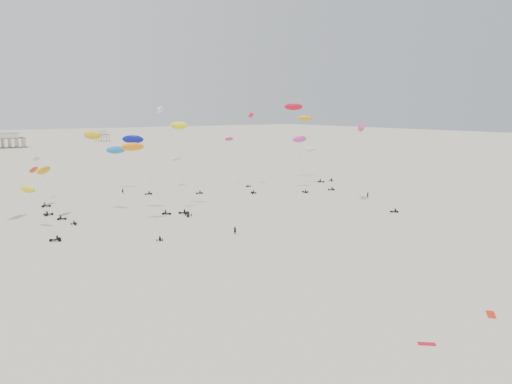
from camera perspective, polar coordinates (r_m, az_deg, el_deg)
ground_plane at (r=205.96m, az=-17.93°, el=2.30°), size 900.00×900.00×0.00m
pavilion_main at (r=350.07m, az=-26.66°, el=5.21°), size 21.00×13.00×9.80m
pavilion_small at (r=394.77m, az=-17.14°, el=6.06°), size 9.00×7.00×8.00m
rig_0 at (r=116.55m, az=-18.53°, el=4.57°), size 9.49×10.30×20.05m
rig_1 at (r=149.15m, az=-0.49°, el=5.83°), size 8.57×12.46×23.84m
rig_2 at (r=104.93m, az=-23.65°, el=-1.59°), size 5.04×14.90×13.92m
rig_3 at (r=115.71m, az=-8.35°, el=0.20°), size 3.57×9.65×13.49m
rig_4 at (r=117.47m, az=-13.15°, el=4.22°), size 8.97×9.35×18.59m
rig_5 at (r=103.27m, az=-13.51°, el=3.59°), size 5.08×17.22×20.77m
rig_6 at (r=171.18m, az=6.02°, el=6.76°), size 5.20×13.51×22.51m
rig_7 at (r=129.74m, az=-23.59°, el=0.76°), size 3.70×14.98×14.39m
rig_9 at (r=157.51m, az=7.03°, el=3.33°), size 6.20×15.62×16.99m
rig_10 at (r=126.28m, az=12.43°, el=6.04°), size 4.71×15.27×21.91m
rig_11 at (r=138.41m, az=-23.35°, el=0.83°), size 3.28×13.93×15.03m
rig_12 at (r=147.81m, az=-10.04°, el=7.44°), size 9.54×14.44×26.07m
rig_13 at (r=153.23m, az=-15.23°, el=3.99°), size 8.24×16.30×17.71m
rig_14 at (r=117.61m, az=-22.76°, el=1.33°), size 6.16×5.97×12.06m
rig_15 at (r=144.82m, az=4.50°, el=8.26°), size 5.50×7.29×25.99m
rig_16 at (r=175.13m, az=5.58°, el=5.30°), size 7.69×15.82×17.89m
rig_17 at (r=118.58m, az=-8.66°, el=4.69°), size 5.33×8.68×21.28m
rig_18 at (r=156.49m, az=-2.18°, el=3.87°), size 5.60×7.47×15.70m
spectator_0 at (r=97.22m, az=-2.42°, el=-4.85°), size 0.82×0.73×1.87m
spectator_1 at (r=140.07m, az=12.66°, el=-0.65°), size 0.97×0.63×1.88m
spectator_3 at (r=148.21m, az=-14.99°, el=-0.19°), size 0.69×0.49×1.87m
grounded_kite_a at (r=66.75m, az=25.27°, el=-12.57°), size 2.29×2.07×0.08m
grounded_kite_b at (r=56.71m, az=18.92°, el=-16.13°), size 1.81×1.72×0.07m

